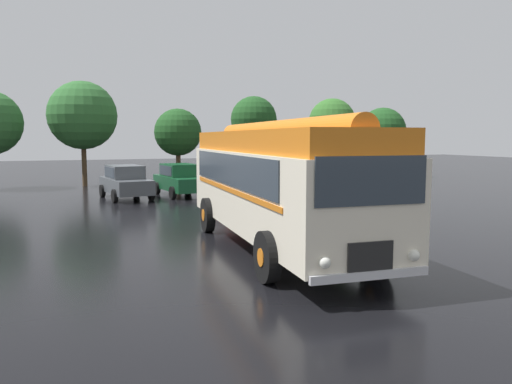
# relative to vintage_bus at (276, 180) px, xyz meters

# --- Properties ---
(ground_plane) EXTENTS (120.00, 120.00, 0.00)m
(ground_plane) POSITION_rel_vintage_bus_xyz_m (0.30, 0.46, -1.89)
(ground_plane) COLOR black
(vintage_bus) EXTENTS (3.36, 10.26, 3.49)m
(vintage_bus) POSITION_rel_vintage_bus_xyz_m (0.00, 0.00, 0.00)
(vintage_bus) COLOR silver
(vintage_bus) RESTS_ON ground
(car_near_left) EXTENTS (2.39, 4.39, 1.66)m
(car_near_left) POSITION_rel_vintage_bus_xyz_m (-2.48, 13.02, -1.05)
(car_near_left) COLOR #4C5156
(car_near_left) RESTS_ON ground
(car_mid_left) EXTENTS (2.32, 4.37, 1.66)m
(car_mid_left) POSITION_rel_vintage_bus_xyz_m (0.36, 13.37, -1.05)
(car_mid_left) COLOR #144C28
(car_mid_left) RESTS_ON ground
(car_mid_right) EXTENTS (2.02, 4.23, 1.66)m
(car_mid_right) POSITION_rel_vintage_bus_xyz_m (3.16, 13.01, -1.05)
(car_mid_right) COLOR maroon
(car_mid_right) RESTS_ON ground
(tree_left_of_centre) EXTENTS (4.22, 4.22, 6.53)m
(tree_left_of_centre) POSITION_rel_vintage_bus_xyz_m (-4.02, 20.58, 2.57)
(tree_left_of_centre) COLOR #4C3823
(tree_left_of_centre) RESTS_ON ground
(tree_centre) EXTENTS (2.98, 2.98, 4.87)m
(tree_centre) POSITION_rel_vintage_bus_xyz_m (1.61, 19.09, 1.50)
(tree_centre) COLOR #4C3823
(tree_centre) RESTS_ON ground
(tree_right_of_centre) EXTENTS (3.20, 3.19, 5.89)m
(tree_right_of_centre) POSITION_rel_vintage_bus_xyz_m (7.23, 20.08, 2.36)
(tree_right_of_centre) COLOR #4C3823
(tree_right_of_centre) RESTS_ON ground
(tree_far_right) EXTENTS (3.35, 3.35, 5.84)m
(tree_far_right) POSITION_rel_vintage_bus_xyz_m (12.92, 19.22, 2.28)
(tree_far_right) COLOR #4C3823
(tree_far_right) RESTS_ON ground
(tree_extra_right) EXTENTS (3.55, 3.55, 5.34)m
(tree_extra_right) POSITION_rel_vintage_bus_xyz_m (17.77, 20.07, 1.72)
(tree_extra_right) COLOR #4C3823
(tree_extra_right) RESTS_ON ground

